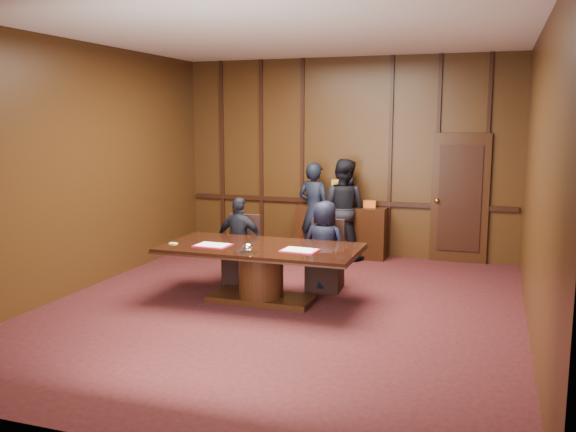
# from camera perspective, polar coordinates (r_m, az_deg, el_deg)

# --- Properties ---
(room) EXTENTS (7.00, 7.04, 3.50)m
(room) POSITION_cam_1_polar(r_m,az_deg,el_deg) (7.72, 0.04, 3.86)
(room) COLOR black
(room) RESTS_ON ground
(sideboard) EXTENTS (1.60, 0.45, 1.54)m
(sideboard) POSITION_cam_1_polar(r_m,az_deg,el_deg) (10.88, 5.02, -1.24)
(sideboard) COLOR black
(sideboard) RESTS_ON ground
(conference_table) EXTENTS (2.62, 1.32, 0.76)m
(conference_table) POSITION_cam_1_polar(r_m,az_deg,el_deg) (8.14, -2.54, -4.54)
(conference_table) COLOR black
(conference_table) RESTS_ON ground
(folder_left) EXTENTS (0.47, 0.35, 0.02)m
(folder_left) POSITION_cam_1_polar(r_m,az_deg,el_deg) (8.15, -7.05, -2.72)
(folder_left) COLOR #AF102C
(folder_left) RESTS_ON conference_table
(folder_right) EXTENTS (0.48, 0.36, 0.02)m
(folder_right) POSITION_cam_1_polar(r_m,az_deg,el_deg) (7.78, 1.10, -3.22)
(folder_right) COLOR #AF102C
(folder_right) RESTS_ON conference_table
(inkstand) EXTENTS (0.20, 0.14, 0.12)m
(inkstand) POSITION_cam_1_polar(r_m,az_deg,el_deg) (7.67, -3.78, -3.07)
(inkstand) COLOR white
(inkstand) RESTS_ON conference_table
(notepad) EXTENTS (0.11, 0.08, 0.01)m
(notepad) POSITION_cam_1_polar(r_m,az_deg,el_deg) (8.35, -10.68, -2.53)
(notepad) COLOR #E8D971
(notepad) RESTS_ON conference_table
(chair_left) EXTENTS (0.54, 0.54, 0.99)m
(chair_left) POSITION_cam_1_polar(r_m,az_deg,el_deg) (9.22, -4.34, -4.32)
(chair_left) COLOR black
(chair_left) RESTS_ON ground
(chair_right) EXTENTS (0.50, 0.50, 0.99)m
(chair_right) POSITION_cam_1_polar(r_m,az_deg,el_deg) (8.81, 3.51, -4.96)
(chair_right) COLOR black
(chair_right) RESTS_ON ground
(signatory_left) EXTENTS (0.75, 0.32, 1.29)m
(signatory_left) POSITION_cam_1_polar(r_m,az_deg,el_deg) (9.08, -4.54, -2.28)
(signatory_left) COLOR black
(signatory_left) RESTS_ON ground
(signatory_right) EXTENTS (0.68, 0.50, 1.29)m
(signatory_right) POSITION_cam_1_polar(r_m,az_deg,el_deg) (8.65, 3.40, -2.81)
(signatory_right) COLOR black
(signatory_right) RESTS_ON ground
(witness_left) EXTENTS (0.69, 0.53, 1.68)m
(witness_left) POSITION_cam_1_polar(r_m,az_deg,el_deg) (10.79, 2.45, 0.60)
(witness_left) COLOR black
(witness_left) RESTS_ON ground
(witness_right) EXTENTS (0.94, 0.78, 1.75)m
(witness_right) POSITION_cam_1_polar(r_m,az_deg,el_deg) (10.65, 5.14, 0.66)
(witness_right) COLOR black
(witness_right) RESTS_ON ground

